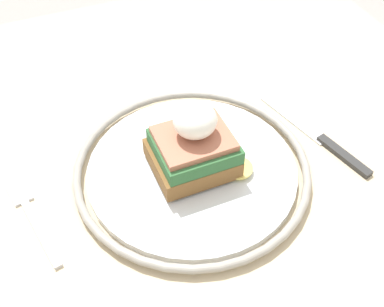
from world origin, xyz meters
TOP-DOWN VIEW (x-y plane):
  - dining_table at (0.00, 0.00)m, footprint 0.80×0.89m
  - plate at (-0.03, 0.01)m, footprint 0.29×0.29m
  - sandwich at (-0.02, 0.01)m, footprint 0.11×0.09m
  - fork at (-0.22, 0.02)m, footprint 0.04×0.14m
  - knife at (0.15, -0.00)m, footprint 0.06×0.18m

SIDE VIEW (x-z plane):
  - dining_table at x=0.00m, z-range 0.24..0.97m
  - fork at x=-0.22m, z-range 0.72..0.73m
  - knife at x=0.15m, z-range 0.72..0.73m
  - plate at x=-0.03m, z-range 0.72..0.74m
  - sandwich at x=-0.02m, z-range 0.73..0.81m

